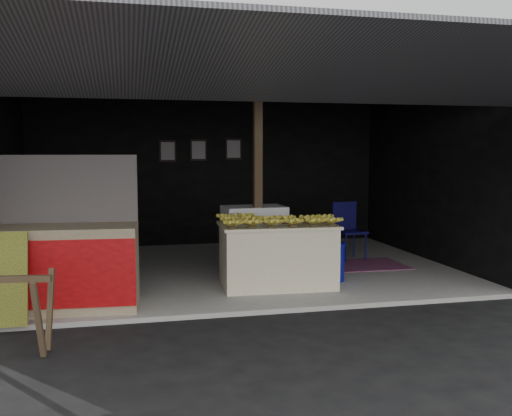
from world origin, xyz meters
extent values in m
plane|color=black|center=(0.00, 0.00, 0.00)|extent=(80.00, 80.00, 0.00)
cube|color=gray|center=(0.00, 2.50, 0.03)|extent=(7.00, 5.00, 0.06)
cube|color=black|center=(0.00, 5.00, 1.51)|extent=(7.00, 0.15, 2.90)
cube|color=black|center=(3.50, 2.50, 1.51)|extent=(0.15, 5.00, 2.90)
cube|color=#232326|center=(0.00, 2.50, 2.96)|extent=(7.20, 5.20, 0.12)
cube|color=#232326|center=(0.00, -0.95, 2.73)|extent=(7.40, 2.47, 0.48)
cube|color=brown|center=(0.30, 1.90, 1.49)|extent=(0.12, 0.12, 2.85)
cube|color=silver|center=(0.39, 1.12, 0.47)|extent=(1.55, 0.98, 0.82)
cube|color=silver|center=(0.39, 1.12, 0.90)|extent=(1.61, 1.04, 0.04)
cube|color=white|center=(0.27, 2.04, 0.57)|extent=(0.95, 0.66, 1.02)
cube|color=navy|center=(0.27, 1.72, 0.62)|extent=(0.72, 0.06, 0.31)
cube|color=#B21414|center=(0.27, 1.72, 0.26)|extent=(0.46, 0.04, 0.10)
cube|color=#998466|center=(-2.37, 0.58, 0.55)|extent=(1.80, 0.88, 0.98)
cube|color=red|center=(-2.37, 0.19, 0.55)|extent=(1.75, 0.14, 0.77)
cube|color=white|center=(-2.37, 0.18, 0.55)|extent=(0.59, 0.05, 0.20)
cube|color=#182448|center=(-2.37, 0.91, 1.45)|extent=(1.75, 0.17, 0.82)
cube|color=brown|center=(-2.41, -1.01, 0.39)|extent=(0.09, 0.29, 0.76)
cube|color=brown|center=(-2.35, -0.64, 0.39)|extent=(0.09, 0.29, 0.76)
cube|color=brown|center=(-2.69, -0.78, 0.73)|extent=(0.78, 0.17, 0.06)
cylinder|color=#0B0F81|center=(1.24, 1.26, 0.32)|extent=(0.35, 0.35, 0.52)
cylinder|color=#0D0B3E|center=(1.94, 2.46, 0.30)|extent=(0.03, 0.03, 0.48)
cylinder|color=#0D0B3E|center=(2.31, 2.52, 0.30)|extent=(0.03, 0.03, 0.48)
cylinder|color=#0D0B3E|center=(1.88, 2.84, 0.30)|extent=(0.03, 0.03, 0.48)
cylinder|color=#0D0B3E|center=(2.26, 2.89, 0.30)|extent=(0.03, 0.03, 0.48)
cube|color=#0D0B3E|center=(2.10, 2.68, 0.54)|extent=(0.52, 0.52, 0.04)
cube|color=#0D0B3E|center=(2.07, 2.89, 0.79)|extent=(0.46, 0.11, 0.49)
cube|color=#661641|center=(2.04, 2.20, 0.07)|extent=(1.51, 1.01, 0.01)
cube|color=black|center=(-0.80, 4.90, 1.91)|extent=(0.32, 0.03, 0.42)
cube|color=#4C4C59|center=(-0.80, 4.88, 1.91)|extent=(0.26, 0.02, 0.34)
cube|color=black|center=(-0.20, 4.90, 1.93)|extent=(0.32, 0.03, 0.42)
cube|color=#4C4C59|center=(-0.20, 4.88, 1.93)|extent=(0.26, 0.02, 0.34)
cube|color=black|center=(0.50, 4.90, 1.95)|extent=(0.32, 0.03, 0.42)
cube|color=#4C4C59|center=(0.50, 4.88, 1.95)|extent=(0.26, 0.02, 0.34)
camera|label=1|loc=(-1.61, -6.32, 1.91)|focal=40.00mm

